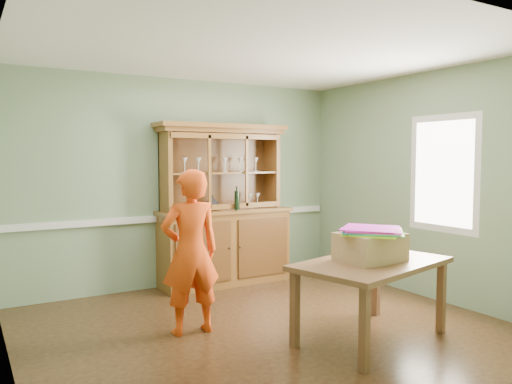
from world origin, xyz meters
TOP-DOWN VIEW (x-y plane):
  - floor at (0.00, 0.00)m, footprint 4.50×4.50m
  - ceiling at (0.00, 0.00)m, footprint 4.50×4.50m
  - wall_back at (0.00, 2.00)m, footprint 4.50×0.00m
  - wall_left at (-2.25, 0.00)m, footprint 0.00×4.00m
  - wall_right at (2.25, 0.00)m, footprint 0.00×4.00m
  - wall_front at (0.00, -2.00)m, footprint 4.50×0.00m
  - chair_rail at (0.00, 1.98)m, footprint 4.41×0.05m
  - framed_map at (-2.23, 0.30)m, footprint 0.03×0.60m
  - window_panel at (2.23, -0.30)m, footprint 0.03×0.96m
  - china_hutch at (0.45, 1.76)m, footprint 1.80×0.60m
  - dining_table at (0.68, -0.78)m, footprint 1.63×1.20m
  - cardboard_box at (0.68, -0.76)m, footprint 0.57×0.46m
  - kite_stack at (0.67, -0.80)m, footprint 0.68×0.68m
  - person at (-0.68, 0.23)m, footprint 0.60×0.42m

SIDE VIEW (x-z plane):
  - floor at x=0.00m, z-range 0.00..0.00m
  - dining_table at x=0.68m, z-range 0.28..1.01m
  - china_hutch at x=0.45m, z-range -0.31..1.81m
  - person at x=-0.68m, z-range 0.00..1.57m
  - cardboard_box at x=0.68m, z-range 0.73..0.99m
  - chair_rail at x=0.00m, z-range 0.86..0.94m
  - kite_stack at x=0.67m, z-range 0.99..1.05m
  - wall_back at x=0.00m, z-range -0.90..3.60m
  - wall_left at x=-2.25m, z-range -0.65..3.35m
  - wall_right at x=2.25m, z-range -0.65..3.35m
  - wall_front at x=0.00m, z-range -0.90..3.60m
  - window_panel at x=2.23m, z-range 0.82..2.18m
  - framed_map at x=-2.23m, z-range 1.32..1.78m
  - ceiling at x=0.00m, z-range 2.70..2.70m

